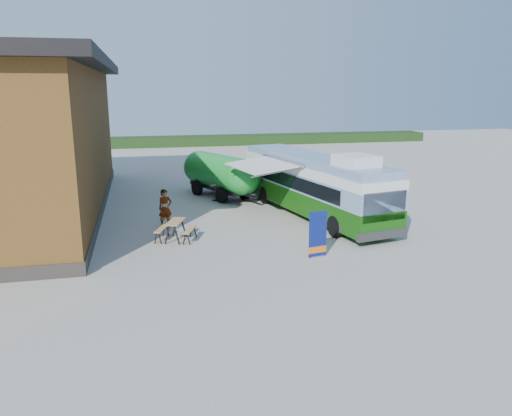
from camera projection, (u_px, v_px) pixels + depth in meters
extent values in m
plane|color=#BCB7AD|center=(273.00, 261.00, 18.03)|extent=(100.00, 100.00, 0.00)
cube|color=brown|center=(14.00, 143.00, 24.39)|extent=(8.00, 20.00, 7.00)
cube|color=black|center=(5.00, 63.00, 23.51)|extent=(9.60, 21.20, 0.50)
cube|color=#332D28|center=(21.00, 207.00, 25.15)|extent=(8.10, 20.10, 0.50)
cube|color=#264419|center=(255.00, 139.00, 55.66)|extent=(40.00, 3.00, 1.00)
cube|color=#196310|center=(312.00, 199.00, 24.45)|extent=(4.42, 11.21, 1.01)
cube|color=#7794BA|center=(313.00, 180.00, 24.24)|extent=(4.42, 11.21, 0.82)
cube|color=black|center=(288.00, 180.00, 24.19)|extent=(1.86, 8.97, 0.64)
cube|color=black|center=(327.00, 177.00, 25.10)|extent=(1.86, 8.97, 0.64)
cube|color=white|center=(313.00, 168.00, 24.09)|extent=(4.42, 11.21, 0.41)
cube|color=#7794BA|center=(313.00, 160.00, 24.00)|extent=(4.25, 11.01, 0.37)
cube|color=white|center=(356.00, 160.00, 20.83)|extent=(1.76, 1.91, 0.46)
cube|color=black|center=(384.00, 207.00, 19.44)|extent=(2.03, 0.47, 1.19)
cube|color=#2D2D2D|center=(382.00, 234.00, 19.75)|extent=(2.33, 0.66, 0.37)
cube|color=#2D2D2D|center=(265.00, 187.00, 29.33)|extent=(2.33, 0.66, 0.37)
cylinder|color=black|center=(336.00, 226.00, 20.89)|extent=(0.45, 0.95, 0.91)
cylinder|color=black|center=(375.00, 221.00, 21.71)|extent=(0.45, 0.95, 0.91)
cylinder|color=black|center=(265.00, 195.00, 26.96)|extent=(0.45, 0.95, 0.91)
cylinder|color=black|center=(298.00, 192.00, 27.79)|extent=(0.45, 0.95, 0.91)
cube|color=white|center=(261.00, 167.00, 23.86)|extent=(3.02, 4.12, 0.29)
cube|color=#A5A8AD|center=(282.00, 162.00, 24.29)|extent=(0.95, 3.98, 0.15)
cylinder|color=#A5A8AD|center=(275.00, 174.00, 22.50)|extent=(2.38, 0.53, 0.30)
cylinder|color=#A5A8AD|center=(248.00, 164.00, 25.26)|extent=(2.38, 0.53, 0.30)
cube|color=navy|center=(318.00, 234.00, 18.32)|extent=(0.73, 0.18, 1.74)
cube|color=orange|center=(317.00, 250.00, 18.46)|extent=(0.75, 0.19, 0.24)
cube|color=#A5A8AD|center=(317.00, 256.00, 18.52)|extent=(0.55, 0.28, 0.05)
cylinder|color=#A5A8AD|center=(318.00, 234.00, 18.34)|extent=(0.03, 0.03, 1.74)
cube|color=tan|center=(175.00, 222.00, 20.32)|extent=(0.95, 1.39, 0.04)
cube|color=tan|center=(162.00, 229.00, 20.46)|extent=(0.69, 1.30, 0.04)
cube|color=tan|center=(190.00, 230.00, 20.32)|extent=(0.69, 1.30, 0.04)
cube|color=black|center=(167.00, 235.00, 19.92)|extent=(0.07, 0.07, 0.79)
cube|color=black|center=(177.00, 235.00, 19.87)|extent=(0.07, 0.07, 0.79)
cube|color=black|center=(175.00, 227.00, 20.95)|extent=(0.07, 0.07, 0.79)
cube|color=black|center=(184.00, 228.00, 20.91)|extent=(0.07, 0.07, 0.79)
imported|color=#999999|center=(165.00, 208.00, 22.31)|extent=(0.73, 0.59, 1.72)
imported|color=#999999|center=(215.00, 186.00, 27.56)|extent=(1.03, 1.03, 1.69)
cylinder|color=#1A9331|center=(220.00, 172.00, 28.31)|extent=(3.58, 4.77, 1.96)
sphere|color=#1A9331|center=(242.00, 177.00, 26.64)|extent=(1.96, 1.96, 1.96)
sphere|color=#1A9331|center=(200.00, 167.00, 29.99)|extent=(1.96, 1.96, 1.96)
cube|color=black|center=(220.00, 187.00, 28.52)|extent=(3.08, 4.70, 0.22)
cube|color=black|center=(250.00, 196.00, 26.35)|extent=(0.66, 1.24, 0.11)
cylinder|color=black|center=(222.00, 195.00, 27.10)|extent=(0.61, 0.90, 0.87)
cylinder|color=black|center=(244.00, 192.00, 28.00)|extent=(0.61, 0.90, 0.87)
cylinder|color=black|center=(197.00, 188.00, 29.11)|extent=(0.61, 0.90, 0.87)
cylinder|color=black|center=(219.00, 185.00, 30.01)|extent=(0.61, 0.90, 0.87)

